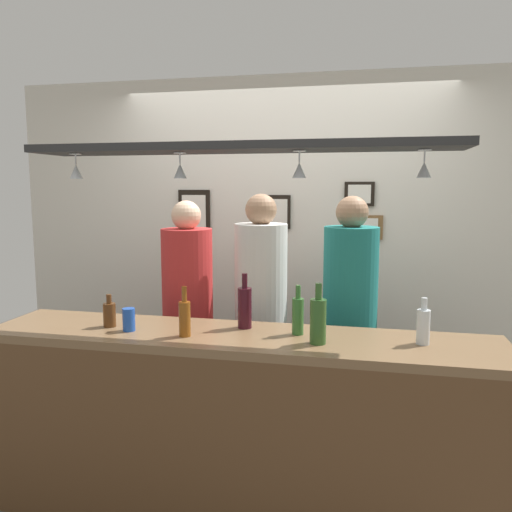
# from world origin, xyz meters

# --- Properties ---
(ground_plane) EXTENTS (8.00, 8.00, 0.00)m
(ground_plane) POSITION_xyz_m (0.00, 0.00, 0.00)
(ground_plane) COLOR #4C4742
(back_wall) EXTENTS (4.40, 0.06, 2.60)m
(back_wall) POSITION_xyz_m (0.00, 1.10, 1.30)
(back_wall) COLOR silver
(back_wall) RESTS_ON ground_plane
(bar_counter) EXTENTS (2.70, 0.55, 1.00)m
(bar_counter) POSITION_xyz_m (0.00, -0.50, 0.67)
(bar_counter) COLOR brown
(bar_counter) RESTS_ON ground_plane
(overhead_glass_rack) EXTENTS (2.20, 0.36, 0.04)m
(overhead_glass_rack) POSITION_xyz_m (0.00, -0.30, 1.95)
(overhead_glass_rack) COLOR black
(hanging_wineglass_far_left) EXTENTS (0.07, 0.07, 0.13)m
(hanging_wineglass_far_left) POSITION_xyz_m (-0.88, -0.35, 1.84)
(hanging_wineglass_far_left) COLOR silver
(hanging_wineglass_far_left) RESTS_ON overhead_glass_rack
(hanging_wineglass_left) EXTENTS (0.07, 0.07, 0.13)m
(hanging_wineglass_left) POSITION_xyz_m (-0.31, -0.33, 1.84)
(hanging_wineglass_left) COLOR silver
(hanging_wineglass_left) RESTS_ON overhead_glass_rack
(hanging_wineglass_center_left) EXTENTS (0.07, 0.07, 0.13)m
(hanging_wineglass_center_left) POSITION_xyz_m (0.31, -0.33, 1.84)
(hanging_wineglass_center_left) COLOR silver
(hanging_wineglass_center_left) RESTS_ON overhead_glass_rack
(hanging_wineglass_center) EXTENTS (0.07, 0.07, 0.13)m
(hanging_wineglass_center) POSITION_xyz_m (0.90, -0.28, 1.84)
(hanging_wineglass_center) COLOR silver
(hanging_wineglass_center) RESTS_ON overhead_glass_rack
(person_left_red_shirt) EXTENTS (0.34, 0.34, 1.67)m
(person_left_red_shirt) POSITION_xyz_m (-0.52, 0.35, 1.01)
(person_left_red_shirt) COLOR #2D334C
(person_left_red_shirt) RESTS_ON ground_plane
(person_middle_white_patterned_shirt) EXTENTS (0.34, 0.34, 1.72)m
(person_middle_white_patterned_shirt) POSITION_xyz_m (-0.02, 0.35, 1.04)
(person_middle_white_patterned_shirt) COLOR #2D334C
(person_middle_white_patterned_shirt) RESTS_ON ground_plane
(person_right_teal_shirt) EXTENTS (0.34, 0.34, 1.70)m
(person_right_teal_shirt) POSITION_xyz_m (0.55, 0.35, 1.03)
(person_right_teal_shirt) COLOR #2D334C
(person_right_teal_shirt) RESTS_ON ground_plane
(bottle_beer_brown_stubby) EXTENTS (0.07, 0.07, 0.18)m
(bottle_beer_brown_stubby) POSITION_xyz_m (-0.72, -0.35, 1.07)
(bottle_beer_brown_stubby) COLOR #512D14
(bottle_beer_brown_stubby) RESTS_ON bar_counter
(bottle_wine_dark_red) EXTENTS (0.08, 0.08, 0.30)m
(bottle_wine_dark_red) POSITION_xyz_m (0.01, -0.22, 1.11)
(bottle_wine_dark_red) COLOR #380F19
(bottle_wine_dark_red) RESTS_ON bar_counter
(bottle_beer_green_import) EXTENTS (0.06, 0.06, 0.26)m
(bottle_beer_green_import) POSITION_xyz_m (0.31, -0.28, 1.10)
(bottle_beer_green_import) COLOR #336B2D
(bottle_beer_green_import) RESTS_ON bar_counter
(bottle_beer_amber_tall) EXTENTS (0.06, 0.06, 0.26)m
(bottle_beer_amber_tall) POSITION_xyz_m (-0.26, -0.44, 1.10)
(bottle_beer_amber_tall) COLOR brown
(bottle_beer_amber_tall) RESTS_ON bar_counter
(bottle_soda_clear) EXTENTS (0.06, 0.06, 0.23)m
(bottle_soda_clear) POSITION_xyz_m (0.92, -0.32, 1.09)
(bottle_soda_clear) COLOR silver
(bottle_soda_clear) RESTS_ON bar_counter
(bottle_champagne_green) EXTENTS (0.08, 0.08, 0.30)m
(bottle_champagne_green) POSITION_xyz_m (0.42, -0.42, 1.12)
(bottle_champagne_green) COLOR #2D5623
(bottle_champagne_green) RESTS_ON bar_counter
(drink_can) EXTENTS (0.07, 0.07, 0.12)m
(drink_can) POSITION_xyz_m (-0.58, -0.41, 1.06)
(drink_can) COLOR #1E4CB2
(drink_can) RESTS_ON bar_counter
(picture_frame_upper_small) EXTENTS (0.22, 0.02, 0.18)m
(picture_frame_upper_small) POSITION_xyz_m (0.58, 1.06, 1.71)
(picture_frame_upper_small) COLOR black
(picture_frame_upper_small) RESTS_ON back_wall
(picture_frame_caricature) EXTENTS (0.26, 0.02, 0.34)m
(picture_frame_caricature) POSITION_xyz_m (-0.72, 1.06, 1.56)
(picture_frame_caricature) COLOR black
(picture_frame_caricature) RESTS_ON back_wall
(picture_frame_lower_pair) EXTENTS (0.30, 0.02, 0.18)m
(picture_frame_lower_pair) POSITION_xyz_m (0.61, 1.06, 1.46)
(picture_frame_lower_pair) COLOR brown
(picture_frame_lower_pair) RESTS_ON back_wall
(picture_frame_crest) EXTENTS (0.18, 0.02, 0.26)m
(picture_frame_crest) POSITION_xyz_m (-0.03, 1.06, 1.57)
(picture_frame_crest) COLOR black
(picture_frame_crest) RESTS_ON back_wall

